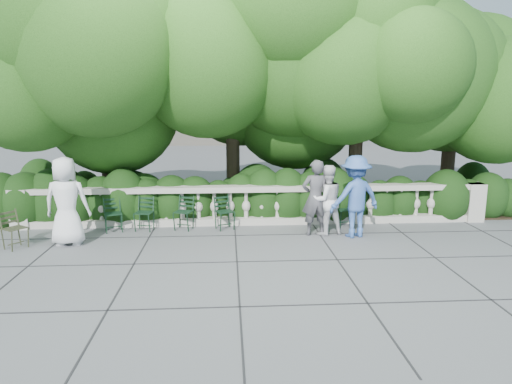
{
  "coord_description": "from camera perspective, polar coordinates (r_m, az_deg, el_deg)",
  "views": [
    {
      "loc": [
        -0.66,
        -9.51,
        3.1
      ],
      "look_at": [
        0.0,
        1.0,
        1.0
      ],
      "focal_mm": 32.0,
      "sensor_mm": 36.0,
      "label": 1
    }
  ],
  "objects": [
    {
      "name": "person_woman_grey",
      "position": [
        10.71,
        7.41,
        -0.71
      ],
      "size": [
        0.7,
        0.5,
        1.79
      ],
      "primitive_type": "imported",
      "rotation": [
        0.0,
        0.0,
        3.26
      ],
      "color": "#444349",
      "rests_on": "ground"
    },
    {
      "name": "chair_c",
      "position": [
        11.28,
        -9.29,
        -4.83
      ],
      "size": [
        0.57,
        0.6,
        0.84
      ],
      "primitive_type": null,
      "rotation": [
        0.0,
        0.0,
        -0.33
      ],
      "color": "black",
      "rests_on": "ground"
    },
    {
      "name": "shrub_hedge",
      "position": [
        12.91,
        -0.55,
        -2.62
      ],
      "size": [
        15.0,
        2.6,
        1.7
      ],
      "primitive_type": null,
      "color": "black",
      "rests_on": "ground"
    },
    {
      "name": "chair_weathered",
      "position": [
        10.99,
        -27.35,
        -6.41
      ],
      "size": [
        0.65,
        0.64,
        0.84
      ],
      "primitive_type": null,
      "rotation": [
        0.0,
        0.0,
        0.95
      ],
      "color": "black",
      "rests_on": "ground"
    },
    {
      "name": "tree_canopy",
      "position": [
        12.81,
        2.54,
        15.12
      ],
      "size": [
        15.04,
        6.52,
        6.78
      ],
      "color": "#3F3023",
      "rests_on": "ground"
    },
    {
      "name": "chair_a",
      "position": [
        11.38,
        -13.98,
        -4.88
      ],
      "size": [
        0.52,
        0.55,
        0.84
      ],
      "primitive_type": null,
      "rotation": [
        0.0,
        0.0,
        -0.17
      ],
      "color": "black",
      "rests_on": "ground"
    },
    {
      "name": "person_older_blue",
      "position": [
        10.72,
        12.29,
        -0.56
      ],
      "size": [
        1.37,
        1.02,
        1.9
      ],
      "primitive_type": "imported",
      "rotation": [
        0.0,
        0.0,
        3.42
      ],
      "color": "#375CA5",
      "rests_on": "ground"
    },
    {
      "name": "chair_f",
      "position": [
        11.6,
        11.29,
        -4.45
      ],
      "size": [
        0.48,
        0.52,
        0.84
      ],
      "primitive_type": null,
      "rotation": [
        0.0,
        0.0,
        0.09
      ],
      "color": "black",
      "rests_on": "ground"
    },
    {
      "name": "chair_d",
      "position": [
        11.18,
        -3.62,
        -4.84
      ],
      "size": [
        0.59,
        0.61,
        0.84
      ],
      "primitive_type": null,
      "rotation": [
        0.0,
        0.0,
        0.41
      ],
      "color": "black",
      "rests_on": "ground"
    },
    {
      "name": "person_businessman",
      "position": [
        10.7,
        -22.6,
        -1.08
      ],
      "size": [
        0.96,
        0.63,
        1.94
      ],
      "primitive_type": "imported",
      "rotation": [
        0.0,
        0.0,
        3.13
      ],
      "color": "white",
      "rests_on": "ground"
    },
    {
      "name": "balustrade",
      "position": [
        11.63,
        -0.25,
        -1.71
      ],
      "size": [
        12.0,
        0.44,
        1.0
      ],
      "color": "#9E998E",
      "rests_on": "ground"
    },
    {
      "name": "chair_b",
      "position": [
        11.46,
        -17.25,
        -4.94
      ],
      "size": [
        0.57,
        0.59,
        0.84
      ],
      "primitive_type": null,
      "rotation": [
        0.0,
        0.0,
        0.31
      ],
      "color": "black",
      "rests_on": "ground"
    },
    {
      "name": "ground",
      "position": [
        10.03,
        0.36,
        -6.73
      ],
      "size": [
        90.0,
        90.0,
        0.0
      ],
      "primitive_type": "plane",
      "color": "#525359",
      "rests_on": "ground"
    },
    {
      "name": "person_casual_man",
      "position": [
        10.82,
        8.79,
        -0.99
      ],
      "size": [
        0.94,
        0.82,
        1.65
      ],
      "primitive_type": "imported",
      "rotation": [
        0.0,
        0.0,
        3.41
      ],
      "color": "silver",
      "rests_on": "ground"
    }
  ]
}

